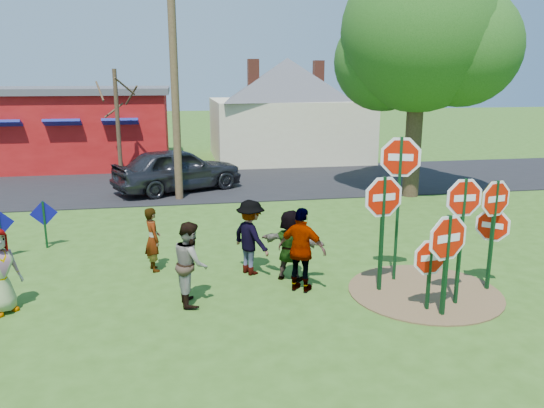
# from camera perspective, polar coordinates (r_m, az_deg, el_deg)

# --- Properties ---
(ground) EXTENTS (120.00, 120.00, 0.00)m
(ground) POSITION_cam_1_polar(r_m,az_deg,el_deg) (11.64, -6.85, -9.07)
(ground) COLOR #315518
(ground) RESTS_ON ground
(road) EXTENTS (120.00, 7.50, 0.04)m
(road) POSITION_cam_1_polar(r_m,az_deg,el_deg) (22.68, -8.69, 2.16)
(road) COLOR black
(road) RESTS_ON ground
(dirt_patch) EXTENTS (3.20, 3.20, 0.03)m
(dirt_patch) POSITION_cam_1_polar(r_m,az_deg,el_deg) (11.84, 16.06, -9.05)
(dirt_patch) COLOR brown
(dirt_patch) RESTS_ON ground
(red_building) EXTENTS (9.40, 7.69, 3.90)m
(red_building) POSITION_cam_1_polar(r_m,az_deg,el_deg) (29.26, -20.18, 7.90)
(red_building) COLOR maroon
(red_building) RESTS_ON ground
(cream_house) EXTENTS (9.40, 9.40, 6.50)m
(cream_house) POSITION_cam_1_polar(r_m,az_deg,el_deg) (29.40, 1.64, 10.62)
(cream_house) COLOR beige
(cream_house) RESTS_ON ground
(stop_sign_a) EXTENTS (1.17, 0.32, 2.16)m
(stop_sign_a) POSITION_cam_1_polar(r_m,az_deg,el_deg) (10.37, 18.34, -4.19)
(stop_sign_a) COLOR #0F3A1B
(stop_sign_a) RESTS_ON ground
(stop_sign_b) EXTENTS (1.12, 0.40, 3.38)m
(stop_sign_b) POSITION_cam_1_polar(r_m,az_deg,el_deg) (11.67, 13.59, 3.35)
(stop_sign_b) COLOR #0F3A1B
(stop_sign_b) RESTS_ON ground
(stop_sign_c) EXTENTS (1.03, 0.07, 2.71)m
(stop_sign_c) POSITION_cam_1_polar(r_m,az_deg,el_deg) (10.85, 19.85, -0.87)
(stop_sign_c) COLOR #0F3A1B
(stop_sign_c) RESTS_ON ground
(stop_sign_d) EXTENTS (1.01, 0.28, 2.53)m
(stop_sign_d) POSITION_cam_1_polar(r_m,az_deg,el_deg) (11.88, 22.85, -0.40)
(stop_sign_d) COLOR #0F3A1B
(stop_sign_d) RESTS_ON ground
(stop_sign_e) EXTENTS (0.98, 0.11, 1.58)m
(stop_sign_e) POSITION_cam_1_polar(r_m,az_deg,el_deg) (10.65, 16.64, -5.92)
(stop_sign_e) COLOR #0F3A1B
(stop_sign_e) RESTS_ON ground
(stop_sign_f) EXTENTS (0.74, 0.65, 1.87)m
(stop_sign_f) POSITION_cam_1_polar(r_m,az_deg,el_deg) (12.22, 22.61, -2.58)
(stop_sign_f) COLOR #0F3A1B
(stop_sign_f) RESTS_ON ground
(stop_sign_g) EXTENTS (1.16, 0.18, 2.64)m
(stop_sign_g) POSITION_cam_1_polar(r_m,az_deg,el_deg) (11.14, 11.85, -0.43)
(stop_sign_g) COLOR #0F3A1B
(stop_sign_g) RESTS_ON ground
(blue_diamond_d) EXTENTS (0.68, 0.16, 1.29)m
(blue_diamond_d) POSITION_cam_1_polar(r_m,az_deg,el_deg) (15.21, -23.29, -1.49)
(blue_diamond_d) COLOR #0F3A1B
(blue_diamond_d) RESTS_ON ground
(person_b) EXTENTS (0.52, 0.64, 1.52)m
(person_b) POSITION_cam_1_polar(r_m,az_deg,el_deg) (12.69, -12.70, -3.73)
(person_b) COLOR #277A6F
(person_b) RESTS_ON ground
(person_c) EXTENTS (0.72, 0.89, 1.69)m
(person_c) POSITION_cam_1_polar(r_m,az_deg,el_deg) (10.72, -8.75, -6.30)
(person_c) COLOR brown
(person_c) RESTS_ON ground
(person_d) EXTENTS (1.12, 1.30, 1.74)m
(person_d) POSITION_cam_1_polar(r_m,az_deg,el_deg) (12.17, -2.31, -3.59)
(person_d) COLOR #2D2D32
(person_d) RESTS_ON ground
(person_e) EXTENTS (1.13, 0.98, 1.82)m
(person_e) POSITION_cam_1_polar(r_m,az_deg,el_deg) (11.17, 3.24, -4.97)
(person_e) COLOR #4C2E5D
(person_e) RESTS_ON ground
(person_f) EXTENTS (1.51, 1.22, 1.61)m
(person_f) POSITION_cam_1_polar(r_m,az_deg,el_deg) (11.83, 1.97, -4.43)
(person_f) COLOR #1C4F29
(person_f) RESTS_ON ground
(suv) EXTENTS (5.42, 3.93, 1.71)m
(suv) POSITION_cam_1_polar(r_m,az_deg,el_deg) (21.19, -10.08, 3.71)
(suv) COLOR #323137
(suv) RESTS_ON road
(utility_pole) EXTENTS (2.23, 0.40, 9.14)m
(utility_pole) POSITION_cam_1_polar(r_m,az_deg,el_deg) (19.44, -10.51, 14.42)
(utility_pole) COLOR #4C3823
(utility_pole) RESTS_ON ground
(leafy_tree) EXTENTS (6.19, 5.64, 8.79)m
(leafy_tree) POSITION_cam_1_polar(r_m,az_deg,el_deg) (20.56, 15.96, 16.45)
(leafy_tree) COLOR #382819
(leafy_tree) RESTS_ON ground
(bare_tree_east) EXTENTS (1.80, 1.80, 4.75)m
(bare_tree_east) POSITION_cam_1_polar(r_m,az_deg,el_deg) (23.68, -16.35, 9.73)
(bare_tree_east) COLOR #382819
(bare_tree_east) RESTS_ON ground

